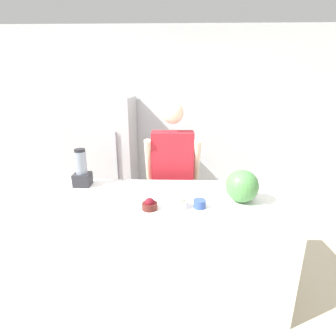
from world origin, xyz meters
TOP-DOWN VIEW (x-y plane):
  - ground_plane at (0.00, 0.00)m, footprint 14.00×14.00m
  - wall_back at (0.00, 2.18)m, footprint 8.00×0.06m
  - counter_island at (0.00, 0.42)m, footprint 1.97×0.85m
  - refrigerator at (-0.88, 1.78)m, footprint 0.79×0.72m
  - person at (0.03, 1.11)m, footprint 0.58×0.27m
  - cutting_board at (0.60, 0.36)m, footprint 0.38×0.22m
  - watermelon at (0.59, 0.34)m, footprint 0.26×0.26m
  - bowl_cherries at (-0.13, 0.21)m, footprint 0.12×0.12m
  - bowl_cream at (0.09, 0.25)m, footprint 0.14×0.14m
  - bowl_small_blue at (0.25, 0.24)m, footprint 0.10×0.10m
  - blender at (-0.81, 0.68)m, footprint 0.15×0.15m

SIDE VIEW (x-z plane):
  - ground_plane at x=0.00m, z-range 0.00..0.00m
  - counter_island at x=0.00m, z-range 0.00..0.94m
  - refrigerator at x=-0.88m, z-range 0.00..1.71m
  - person at x=0.03m, z-range 0.02..1.71m
  - cutting_board at x=0.60m, z-range 0.94..0.96m
  - bowl_small_blue at x=0.25m, z-range 0.94..1.01m
  - bowl_cherries at x=-0.13m, z-range 0.93..1.03m
  - bowl_cream at x=0.09m, z-range 0.93..1.04m
  - blender at x=-0.81m, z-range 0.91..1.27m
  - watermelon at x=0.59m, z-range 0.96..1.22m
  - wall_back at x=0.00m, z-range 0.00..2.60m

